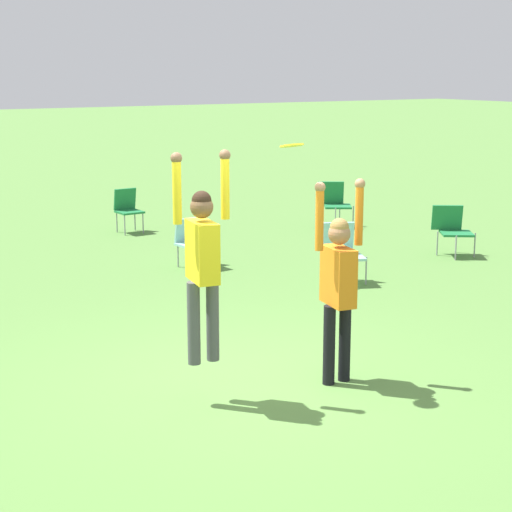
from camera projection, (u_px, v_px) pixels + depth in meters
name	position (u px, v px, depth m)	size (l,w,h in m)	color
ground_plane	(243.00, 385.00, 8.51)	(120.00, 120.00, 0.00)	#56843D
person_jumping	(202.00, 254.00, 7.80)	(0.60, 0.47, 1.98)	#4C4C51
person_defending	(338.00, 278.00, 8.37)	(0.58, 0.46, 2.04)	black
frisbee	(292.00, 145.00, 7.91)	(0.22, 0.22, 0.06)	yellow
camping_chair_1	(194.00, 239.00, 13.49)	(0.58, 0.62, 0.78)	gray
camping_chair_2	(342.00, 248.00, 12.53)	(0.65, 0.70, 0.89)	gray
camping_chair_3	(127.00, 207.00, 16.38)	(0.46, 0.50, 0.84)	gray
camping_chair_4	(452.00, 227.00, 14.34)	(0.71, 0.78, 0.84)	gray
camping_chair_5	(335.00, 201.00, 17.01)	(0.72, 0.79, 0.89)	gray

